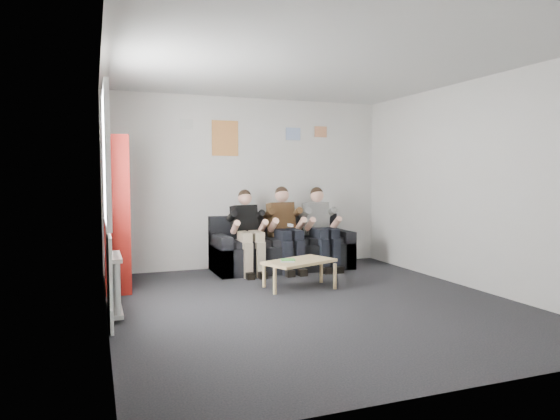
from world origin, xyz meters
The scene contains 14 objects.
room_shell centered at (0.00, 0.00, 1.35)m, with size 5.00×5.00×5.00m.
sofa centered at (0.39, 2.09, 0.30)m, with size 2.15×0.88×0.83m.
bookshelf centered at (-2.08, 1.57, 0.98)m, with size 0.29×0.88×1.97m.
coffee_table centered at (0.14, 0.74, 0.32)m, with size 0.92×0.51×0.37m.
game_cases centered at (-0.04, 0.71, 0.38)m, with size 0.20×0.16×0.03m.
person_left centered at (-0.21, 1.90, 0.63)m, with size 0.37×0.80×1.26m.
person_middle centered at (0.39, 1.89, 0.65)m, with size 0.39×0.84×1.30m.
person_right centered at (0.99, 1.90, 0.64)m, with size 0.39×0.83×1.28m.
radiator centered at (-2.15, 0.20, 0.35)m, with size 0.10×0.64×0.60m.
window centered at (-2.22, 0.20, 1.03)m, with size 0.05×1.30×2.36m.
poster_large centered at (-0.40, 2.49, 2.05)m, with size 0.42×0.01×0.55m, color gold.
poster_blue centered at (0.75, 2.49, 2.15)m, with size 0.25×0.01×0.20m, color #407FDA.
poster_pink centered at (1.25, 2.49, 2.20)m, with size 0.22×0.01×0.18m, color #B63972.
poster_sign centered at (-1.00, 2.49, 2.25)m, with size 0.20×0.01×0.14m, color silver.
Camera 1 is at (-2.35, -5.18, 1.47)m, focal length 32.00 mm.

